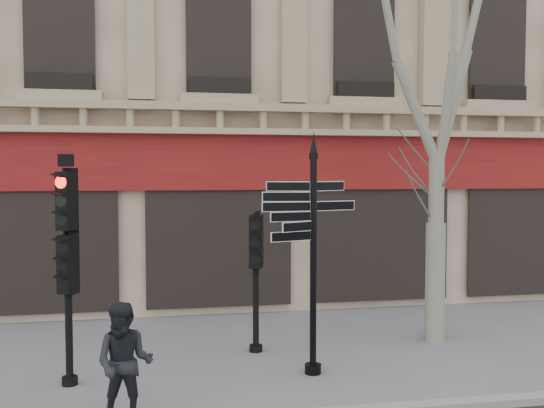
{
  "coord_description": "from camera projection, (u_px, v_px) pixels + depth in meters",
  "views": [
    {
      "loc": [
        -1.37,
        -9.21,
        3.36
      ],
      "look_at": [
        0.46,
        0.6,
        2.84
      ],
      "focal_mm": 40.0,
      "sensor_mm": 36.0,
      "label": 1
    }
  ],
  "objects": [
    {
      "name": "ground",
      "position": [
        250.0,
        387.0,
        9.47
      ],
      "size": [
        80.0,
        80.0,
        0.0
      ],
      "primitive_type": "plane",
      "color": "slate",
      "rests_on": "ground"
    },
    {
      "name": "plane_tree",
      "position": [
        439.0,
        16.0,
        11.75
      ],
      "size": [
        3.43,
        3.43,
        9.12
      ],
      "color": "gray",
      "rests_on": "ground"
    },
    {
      "name": "traffic_signal_secondary",
      "position": [
        256.0,
        256.0,
        11.27
      ],
      "size": [
        0.51,
        0.42,
        2.58
      ],
      "rotation": [
        0.0,
        0.0,
        -0.31
      ],
      "color": "black",
      "rests_on": "ground"
    },
    {
      "name": "traffic_signal_main",
      "position": [
        67.0,
        240.0,
        9.46
      ],
      "size": [
        0.48,
        0.42,
        3.64
      ],
      "rotation": [
        0.0,
        0.0,
        -0.4
      ],
      "color": "black",
      "rests_on": "ground"
    },
    {
      "name": "fingerpost",
      "position": [
        313.0,
        212.0,
        9.98
      ],
      "size": [
        1.87,
        1.87,
        4.03
      ],
      "rotation": [
        0.0,
        0.0,
        0.11
      ],
      "color": "black",
      "rests_on": "ground"
    },
    {
      "name": "pedestrian_b",
      "position": [
        124.0,
        364.0,
        8.04
      ],
      "size": [
        0.91,
        0.77,
        1.64
      ],
      "primitive_type": "imported",
      "rotation": [
        0.0,
        0.0,
        -0.21
      ],
      "color": "black",
      "rests_on": "ground"
    },
    {
      "name": "building",
      "position": [
        198.0,
        12.0,
        21.26
      ],
      "size": [
        28.0,
        15.52,
        18.0
      ],
      "color": "tan",
      "rests_on": "ground"
    }
  ]
}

